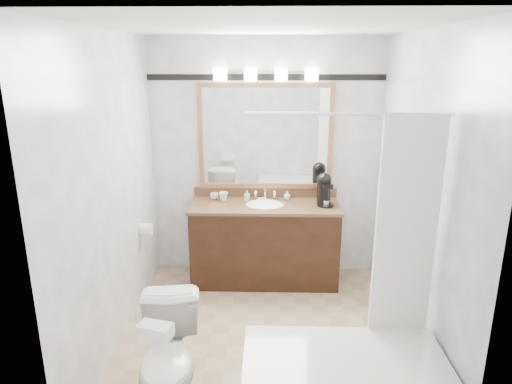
{
  "coord_description": "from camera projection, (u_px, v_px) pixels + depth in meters",
  "views": [
    {
      "loc": [
        0.03,
        -3.41,
        2.29
      ],
      "look_at": [
        -0.07,
        0.35,
        1.18
      ],
      "focal_mm": 32.0,
      "sensor_mm": 36.0,
      "label": 1
    }
  ],
  "objects": [
    {
      "name": "toilet",
      "position": [
        169.0,
        360.0,
        3.02
      ],
      "size": [
        0.5,
        0.76,
        0.73
      ],
      "primitive_type": "imported",
      "rotation": [
        0.0,
        0.0,
        0.13
      ],
      "color": "white",
      "rests_on": "ground"
    },
    {
      "name": "soap_bottle_a",
      "position": [
        247.0,
        195.0,
        4.77
      ],
      "size": [
        0.06,
        0.06,
        0.11
      ],
      "primitive_type": "imported",
      "rotation": [
        0.0,
        0.0,
        -0.17
      ],
      "color": "white",
      "rests_on": "vanity"
    },
    {
      "name": "accent_stripe",
      "position": [
        266.0,
        77.0,
        4.56
      ],
      "size": [
        2.4,
        0.01,
        0.06
      ],
      "primitive_type": "cube",
      "color": "black",
      "rests_on": "room"
    },
    {
      "name": "soap_bar",
      "position": [
        262.0,
        200.0,
        4.76
      ],
      "size": [
        0.1,
        0.08,
        0.03
      ],
      "primitive_type": "cube",
      "rotation": [
        0.0,
        0.0,
        0.29
      ],
      "color": "beige",
      "rests_on": "vanity"
    },
    {
      "name": "vanity_light_bar",
      "position": [
        266.0,
        74.0,
        4.49
      ],
      "size": [
        1.02,
        0.14,
        0.12
      ],
      "color": "silver",
      "rests_on": "room"
    },
    {
      "name": "tissue_box",
      "position": [
        155.0,
        331.0,
        2.64
      ],
      "size": [
        0.22,
        0.16,
        0.08
      ],
      "primitive_type": "cube",
      "rotation": [
        0.0,
        0.0,
        -0.27
      ],
      "color": "white",
      "rests_on": "toilet"
    },
    {
      "name": "bathtub",
      "position": [
        347.0,
        379.0,
        2.96
      ],
      "size": [
        1.3,
        0.75,
        1.96
      ],
      "color": "white",
      "rests_on": "ground"
    },
    {
      "name": "cup_left",
      "position": [
        214.0,
        196.0,
        4.82
      ],
      "size": [
        0.09,
        0.09,
        0.07
      ],
      "primitive_type": "imported",
      "rotation": [
        0.0,
        0.0,
        -0.09
      ],
      "color": "white",
      "rests_on": "vanity"
    },
    {
      "name": "soap_bottle_b",
      "position": [
        287.0,
        195.0,
        4.8
      ],
      "size": [
        0.08,
        0.08,
        0.09
      ],
      "primitive_type": "imported",
      "rotation": [
        0.0,
        0.0,
        -0.13
      ],
      "color": "white",
      "rests_on": "vanity"
    },
    {
      "name": "tp_roll",
      "position": [
        146.0,
        229.0,
        4.39
      ],
      "size": [
        0.11,
        0.12,
        0.12
      ],
      "primitive_type": "cylinder",
      "rotation": [
        0.0,
        1.57,
        0.0
      ],
      "color": "white",
      "rests_on": "room"
    },
    {
      "name": "vanity",
      "position": [
        265.0,
        241.0,
        4.77
      ],
      "size": [
        1.53,
        0.58,
        0.97
      ],
      "color": "black",
      "rests_on": "ground"
    },
    {
      "name": "cup_right",
      "position": [
        223.0,
        197.0,
        4.76
      ],
      "size": [
        0.13,
        0.13,
        0.09
      ],
      "primitive_type": "imported",
      "rotation": [
        0.0,
        0.0,
        0.41
      ],
      "color": "white",
      "rests_on": "vanity"
    },
    {
      "name": "mirror",
      "position": [
        265.0,
        137.0,
        4.72
      ],
      "size": [
        1.4,
        0.04,
        1.1
      ],
      "color": "#AB7B4D",
      "rests_on": "room"
    },
    {
      "name": "coffee_maker",
      "position": [
        324.0,
        188.0,
        4.6
      ],
      "size": [
        0.17,
        0.21,
        0.33
      ],
      "rotation": [
        0.0,
        0.0,
        0.26
      ],
      "color": "black",
      "rests_on": "vanity"
    },
    {
      "name": "room",
      "position": [
        264.0,
        196.0,
        3.56
      ],
      "size": [
        2.42,
        2.62,
        2.52
      ],
      "color": "tan",
      "rests_on": "ground"
    }
  ]
}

